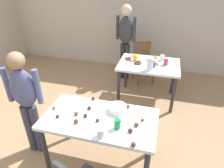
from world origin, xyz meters
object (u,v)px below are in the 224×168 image
at_px(person_girl_near, 25,98).
at_px(mixing_bowl, 118,108).
at_px(dining_table_near, 100,124).
at_px(dining_table_far, 149,69).
at_px(person_adult_far, 126,37).
at_px(soda_can, 117,124).
at_px(chair_far_table, 143,60).
at_px(pitcher_far, 150,64).

distance_m(person_girl_near, mixing_bowl, 1.13).
distance_m(dining_table_near, dining_table_far, 1.72).
bearing_deg(person_girl_near, dining_table_near, 1.07).
bearing_deg(person_adult_far, dining_table_near, -85.33).
distance_m(mixing_bowl, soda_can, 0.30).
relative_size(dining_table_far, person_adult_far, 0.66).
xyz_separation_m(dining_table_far, mixing_bowl, (-0.22, -1.50, 0.15)).
bearing_deg(dining_table_far, person_adult_far, 129.36).
bearing_deg(chair_far_table, dining_table_far, -75.86).
relative_size(mixing_bowl, soda_can, 1.78).
xyz_separation_m(person_girl_near, person_adult_far, (0.74, 2.41, 0.12)).
height_order(dining_table_far, person_girl_near, person_girl_near).
relative_size(chair_far_table, person_girl_near, 0.59).
distance_m(chair_far_table, person_girl_near, 2.71).
height_order(person_adult_far, soda_can, person_adult_far).
xyz_separation_m(dining_table_near, dining_table_far, (0.39, 1.67, -0.01)).
relative_size(dining_table_far, person_girl_near, 0.74).
bearing_deg(mixing_bowl, dining_table_near, -134.44).
height_order(dining_table_near, mixing_bowl, mixing_bowl).
relative_size(chair_far_table, mixing_bowl, 4.01).
distance_m(person_girl_near, pitcher_far, 1.96).
height_order(dining_table_near, person_adult_far, person_adult_far).
height_order(mixing_bowl, pitcher_far, pitcher_far).
bearing_deg(dining_table_near, soda_can, -26.62).
distance_m(dining_table_far, pitcher_far, 0.35).
xyz_separation_m(chair_far_table, pitcher_far, (0.22, -1.02, 0.37)).
bearing_deg(mixing_bowl, chair_far_table, 89.06).
bearing_deg(pitcher_far, person_girl_near, -134.01).
xyz_separation_m(person_girl_near, soda_can, (1.18, -0.10, -0.06)).
bearing_deg(chair_far_table, pitcher_far, -77.86).
xyz_separation_m(chair_far_table, person_adult_far, (-0.40, -0.02, 0.49)).
relative_size(person_adult_far, soda_can, 13.38).
distance_m(chair_far_table, mixing_bowl, 2.26).
height_order(dining_table_far, mixing_bowl, mixing_bowl).
height_order(mixing_bowl, soda_can, soda_can).
xyz_separation_m(mixing_bowl, pitcher_far, (0.25, 1.22, 0.07)).
bearing_deg(pitcher_far, dining_table_far, 96.64).
bearing_deg(person_adult_far, chair_far_table, 2.88).
bearing_deg(person_girl_near, mixing_bowl, 9.83).
bearing_deg(dining_table_near, pitcher_far, 73.01).
bearing_deg(dining_table_far, dining_table_near, -103.26).
xyz_separation_m(dining_table_near, chair_far_table, (0.21, 2.41, -0.15)).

